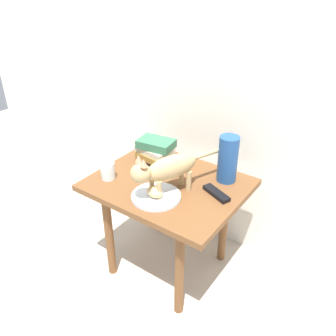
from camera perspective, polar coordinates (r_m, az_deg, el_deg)
name	(u,v)px	position (r m, az deg, el deg)	size (l,w,h in m)	color
ground_plane	(168,264)	(2.05, 0.00, -15.40)	(6.00, 6.00, 0.00)	#B2A899
back_panel	(216,51)	(1.82, 7.90, 18.44)	(4.00, 0.04, 2.20)	silver
side_table	(168,196)	(1.75, 0.00, -4.58)	(0.72, 0.58, 0.55)	brown
plate	(156,196)	(1.59, -1.96, -4.64)	(0.23, 0.23, 0.01)	silver
bread_roll	(155,192)	(1.56, -2.17, -3.92)	(0.08, 0.06, 0.05)	#E0BC7A
cat	(166,169)	(1.55, -0.34, -0.16)	(0.22, 0.45, 0.23)	tan
book_stack	(156,152)	(1.84, -2.02, 2.67)	(0.21, 0.15, 0.14)	black
green_vase	(228,159)	(1.69, 9.74, 1.44)	(0.10, 0.10, 0.23)	navy
candle_jar	(108,172)	(1.74, -9.78, -0.58)	(0.07, 0.07, 0.08)	silver
tv_remote	(216,193)	(1.62, 7.89, -4.12)	(0.15, 0.04, 0.02)	black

